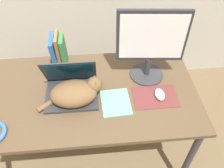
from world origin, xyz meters
name	(u,v)px	position (x,y,z in m)	size (l,w,h in m)	color
desk	(90,99)	(0.00, 0.38, 0.68)	(1.39, 0.77, 0.75)	brown
laptop	(71,88)	(-0.11, 0.38, 0.80)	(0.32, 0.27, 0.26)	#2D2D33
cat	(76,93)	(-0.08, 0.32, 0.82)	(0.40, 0.21, 0.15)	brown
external_monitor	(151,44)	(0.40, 0.51, 1.01)	(0.42, 0.22, 0.49)	#333338
mousepad	(155,97)	(0.41, 0.30, 0.75)	(0.28, 0.19, 0.00)	brown
computer_mouse	(160,94)	(0.44, 0.31, 0.77)	(0.06, 0.10, 0.03)	silver
book_row	(58,51)	(-0.20, 0.68, 0.86)	(0.10, 0.17, 0.24)	#285B93
notepad	(116,102)	(0.16, 0.28, 0.75)	(0.19, 0.22, 0.01)	#6BBC93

